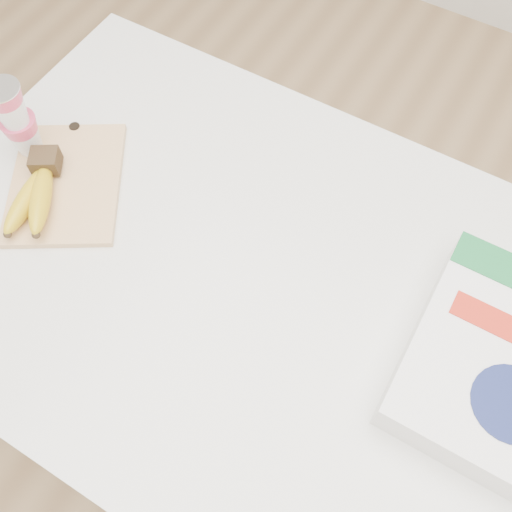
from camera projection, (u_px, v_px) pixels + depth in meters
The scene contains 6 objects.
room at pixel (254, 61), 0.53m from camera, with size 4.00×4.00×4.00m.
table at pixel (255, 365), 1.32m from camera, with size 1.19×0.80×0.90m, color silver.
cutting_board at pixel (66, 183), 1.01m from camera, with size 0.19×0.26×0.01m, color #E7BC7F.
bananas at pixel (36, 192), 0.97m from camera, with size 0.13×0.19×0.05m.
yogurt_stack at pixel (15, 118), 0.97m from camera, with size 0.07×0.07×0.15m.
cereal_box at pixel (489, 358), 0.83m from camera, with size 0.22×0.32×0.07m.
Camera 1 is at (0.21, -0.35, 1.72)m, focal length 40.00 mm.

